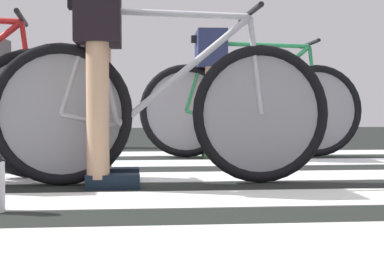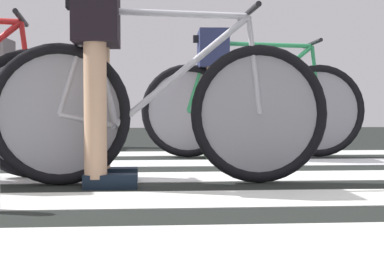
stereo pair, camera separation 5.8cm
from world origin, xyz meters
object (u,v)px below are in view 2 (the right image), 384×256
cyclist_1_of_4 (98,59)px  bicycle_1_of_4 (160,109)px  bicycle_3_of_4 (253,107)px  cyclist_3_of_4 (213,76)px  bicycle_4_of_4 (32,107)px

cyclist_1_of_4 → bicycle_1_of_4: bearing=-0.0°
bicycle_3_of_4 → cyclist_3_of_4: bearing=-180.0°
bicycle_3_of_4 → bicycle_4_of_4: size_ratio=1.00×
bicycle_3_of_4 → bicycle_4_of_4: same height
cyclist_1_of_4 → bicycle_4_of_4: bearing=107.1°
bicycle_1_of_4 → bicycle_3_of_4: size_ratio=1.00×
bicycle_1_of_4 → bicycle_3_of_4: 1.65m
cyclist_3_of_4 → bicycle_4_of_4: 2.02m
cyclist_1_of_4 → bicycle_3_of_4: cyclist_1_of_4 is taller
bicycle_1_of_4 → cyclist_1_of_4: size_ratio=1.76×
bicycle_3_of_4 → cyclist_3_of_4: (-0.31, 0.01, 0.24)m
bicycle_4_of_4 → bicycle_1_of_4: bearing=-63.9°
cyclist_3_of_4 → cyclist_1_of_4: bearing=-115.0°
bicycle_1_of_4 → cyclist_3_of_4: size_ratio=1.79×
bicycle_1_of_4 → bicycle_3_of_4: bearing=62.3°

